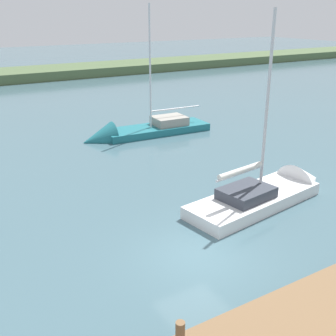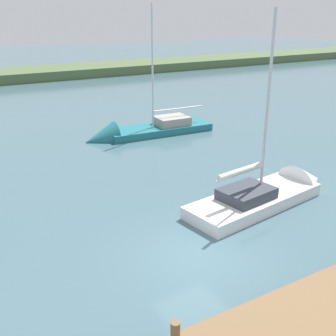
{
  "view_description": "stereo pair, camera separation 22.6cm",
  "coord_description": "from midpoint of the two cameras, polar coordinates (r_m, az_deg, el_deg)",
  "views": [
    {
      "loc": [
        7.75,
        10.71,
        8.34
      ],
      "look_at": [
        -1.06,
        -3.81,
        1.96
      ],
      "focal_mm": 44.9,
      "sensor_mm": 36.0,
      "label": 1
    },
    {
      "loc": [
        7.55,
        10.83,
        8.34
      ],
      "look_at": [
        -1.06,
        -3.81,
        1.96
      ],
      "focal_mm": 44.9,
      "sensor_mm": 36.0,
      "label": 2
    }
  ],
  "objects": [
    {
      "name": "mooring_post_far",
      "position": [
        10.89,
        1.03,
        -21.59
      ],
      "size": [
        0.24,
        0.24,
        0.68
      ],
      "primitive_type": "cylinder",
      "color": "brown",
      "rests_on": "dock_pier"
    },
    {
      "name": "sailboat_inner_slip",
      "position": [
        29.94,
        -4.54,
        4.61
      ],
      "size": [
        9.46,
        2.9,
        9.96
      ],
      "rotation": [
        0.0,
        0.0,
        -0.06
      ],
      "color": "#1E6B75",
      "rests_on": "ground_plane"
    },
    {
      "name": "dock_pier",
      "position": [
        12.57,
        16.96,
        -19.99
      ],
      "size": [
        22.07,
        2.38,
        0.69
      ],
      "primitive_type": "cube",
      "color": "brown",
      "rests_on": "ground_plane"
    },
    {
      "name": "ground_plane",
      "position": [
        15.62,
        3.58,
        -11.73
      ],
      "size": [
        200.0,
        200.0,
        0.0
      ],
      "primitive_type": "plane",
      "color": "#42606B"
    },
    {
      "name": "sailboat_behind_pier",
      "position": [
        20.64,
        13.99,
        -3.36
      ],
      "size": [
        8.71,
        3.45,
        9.52
      ],
      "rotation": [
        0.0,
        0.0,
        3.28
      ],
      "color": "white",
      "rests_on": "ground_plane"
    }
  ]
}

